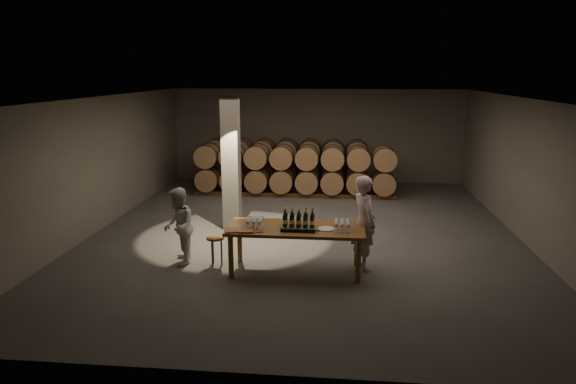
# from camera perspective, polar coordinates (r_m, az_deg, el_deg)

# --- Properties ---
(room) EXTENTS (12.00, 12.00, 12.00)m
(room) POSITION_cam_1_polar(r_m,az_deg,el_deg) (12.47, -6.33, 3.09)
(room) COLOR #4C4A47
(room) RESTS_ON ground
(tasting_table) EXTENTS (2.60, 1.10, 0.90)m
(tasting_table) POSITION_cam_1_polar(r_m,az_deg,el_deg) (9.80, 0.88, -4.50)
(tasting_table) COLOR brown
(tasting_table) RESTS_ON ground
(barrel_stack_back) EXTENTS (5.48, 0.95, 1.57)m
(barrel_stack_back) POSITION_cam_1_polar(r_m,az_deg,el_deg) (17.35, -0.13, 3.44)
(barrel_stack_back) COLOR brown
(barrel_stack_back) RESTS_ON ground
(barrel_stack_front) EXTENTS (6.26, 0.95, 1.57)m
(barrel_stack_front) POSITION_cam_1_polar(r_m,az_deg,el_deg) (15.94, 0.75, 2.56)
(barrel_stack_front) COLOR brown
(barrel_stack_front) RESTS_ON ground
(bottle_cluster) EXTENTS (0.60, 0.23, 0.34)m
(bottle_cluster) POSITION_cam_1_polar(r_m,az_deg,el_deg) (9.80, 1.20, -3.14)
(bottle_cluster) COLOR black
(bottle_cluster) RESTS_ON tasting_table
(lying_bottles) EXTENTS (0.73, 0.07, 0.07)m
(lying_bottles) POSITION_cam_1_polar(r_m,az_deg,el_deg) (9.46, 1.16, -4.28)
(lying_bottles) COLOR black
(lying_bottles) RESTS_ON tasting_table
(glass_cluster_left) EXTENTS (0.31, 0.42, 0.17)m
(glass_cluster_left) POSITION_cam_1_polar(r_m,az_deg,el_deg) (9.79, -3.69, -3.15)
(glass_cluster_left) COLOR silver
(glass_cluster_left) RESTS_ON tasting_table
(glass_cluster_right) EXTENTS (0.30, 0.41, 0.17)m
(glass_cluster_right) POSITION_cam_1_polar(r_m,az_deg,el_deg) (9.65, 6.04, -3.45)
(glass_cluster_right) COLOR silver
(glass_cluster_right) RESTS_ON tasting_table
(plate) EXTENTS (0.31, 0.31, 0.02)m
(plate) POSITION_cam_1_polar(r_m,az_deg,el_deg) (9.67, 4.27, -4.11)
(plate) COLOR white
(plate) RESTS_ON tasting_table
(notebook_near) EXTENTS (0.29, 0.24, 0.03)m
(notebook_near) POSITION_cam_1_polar(r_m,az_deg,el_deg) (9.52, -4.68, -4.35)
(notebook_near) COLOR brown
(notebook_near) RESTS_ON tasting_table
(notebook_corner) EXTENTS (0.31, 0.35, 0.03)m
(notebook_corner) POSITION_cam_1_polar(r_m,az_deg,el_deg) (9.60, -6.35, -4.25)
(notebook_corner) COLOR brown
(notebook_corner) RESTS_ON tasting_table
(pen) EXTENTS (0.15, 0.05, 0.01)m
(pen) POSITION_cam_1_polar(r_m,az_deg,el_deg) (9.47, -3.22, -4.48)
(pen) COLOR black
(pen) RESTS_ON tasting_table
(stool) EXTENTS (0.35, 0.35, 0.59)m
(stool) POSITION_cam_1_polar(r_m,az_deg,el_deg) (10.34, -8.08, -5.54)
(stool) COLOR brown
(stool) RESTS_ON ground
(person_man) EXTENTS (0.68, 0.80, 1.87)m
(person_man) POSITION_cam_1_polar(r_m,az_deg,el_deg) (10.03, 8.45, -3.41)
(person_man) COLOR beige
(person_man) RESTS_ON ground
(person_woman) EXTENTS (0.76, 0.88, 1.57)m
(person_woman) POSITION_cam_1_polar(r_m,az_deg,el_deg) (10.43, -12.07, -3.78)
(person_woman) COLOR silver
(person_woman) RESTS_ON ground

